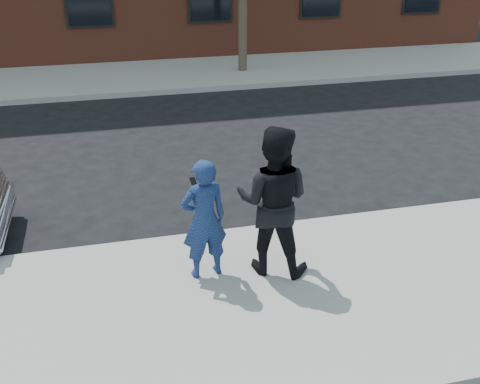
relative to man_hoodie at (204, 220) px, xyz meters
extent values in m
plane|color=black|center=(-1.42, -0.51, -0.98)|extent=(100.00, 100.00, 0.00)
cube|color=gray|center=(-1.42, -0.76, -0.90)|extent=(50.00, 3.50, 0.15)
cube|color=#999691|center=(-1.42, 1.04, -0.90)|extent=(50.00, 0.10, 0.15)
cube|color=gray|center=(-1.42, 10.74, -0.90)|extent=(50.00, 3.50, 0.15)
cube|color=#999691|center=(-1.42, 8.94, -0.90)|extent=(50.00, 0.10, 0.15)
imported|color=navy|center=(0.00, 0.00, 0.00)|extent=(0.66, 0.49, 1.65)
cube|color=black|center=(-0.08, 0.21, 0.44)|extent=(0.09, 0.14, 0.08)
imported|color=black|center=(0.89, -0.06, 0.19)|extent=(1.22, 1.12, 2.02)
cube|color=black|center=(0.84, 0.17, 0.32)|extent=(0.10, 0.15, 0.06)
camera|label=1|loc=(-1.01, -6.15, 3.47)|focal=42.00mm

